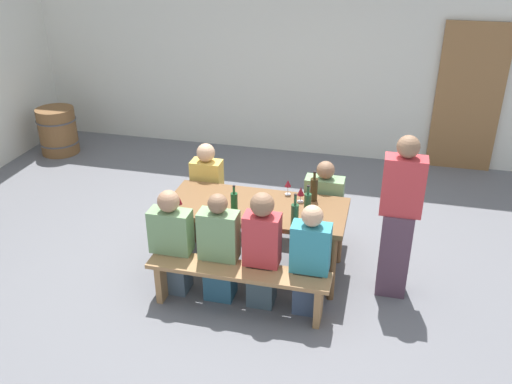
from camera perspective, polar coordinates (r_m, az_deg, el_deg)
ground_plane at (r=5.90m, az=0.00°, el=-7.84°), size 24.00×24.00×0.00m
back_wall at (r=8.37m, az=5.76°, el=14.55°), size 14.00×0.20×3.20m
wooden_door at (r=8.36m, az=21.10°, el=9.00°), size 0.90×0.06×2.10m
tasting_table at (r=5.55m, az=0.00°, el=-2.18°), size 1.81×0.78×0.75m
bench_near at (r=5.15m, az=-1.87°, el=-8.88°), size 1.71×0.30×0.45m
bench_far at (r=6.29m, az=1.51°, el=-1.75°), size 1.71×0.30×0.45m
wine_bottle_0 at (r=5.34m, az=5.35°, el=-1.13°), size 0.07×0.07×0.30m
wine_bottle_1 at (r=5.58m, az=6.00°, el=0.31°), size 0.08×0.08×0.32m
wine_bottle_2 at (r=5.27m, az=-2.27°, el=-1.24°), size 0.07×0.07×0.32m
wine_bottle_3 at (r=5.12m, az=4.03°, el=-2.28°), size 0.07×0.07×0.32m
wine_glass_0 at (r=5.23m, az=5.47°, el=-1.82°), size 0.07×0.07×0.15m
wine_glass_1 at (r=5.68m, az=3.32°, el=0.84°), size 0.07×0.07×0.16m
wine_glass_2 at (r=5.55m, az=4.65°, el=0.02°), size 0.07×0.07×0.16m
wine_glass_3 at (r=5.40m, az=-8.00°, el=-0.86°), size 0.07×0.07×0.17m
seated_guest_near_0 at (r=5.37m, az=-8.70°, el=-5.37°), size 0.40×0.24×1.09m
seated_guest_near_1 at (r=5.22m, az=-3.82°, el=-6.02°), size 0.37×0.24×1.11m
seated_guest_near_2 at (r=5.10m, az=0.61°, el=-6.16°), size 0.33×0.24×1.17m
seated_guest_near_3 at (r=5.06m, az=5.59°, el=-7.26°), size 0.35×0.24×1.11m
seated_guest_far_0 at (r=6.24m, az=-5.04°, el=-0.05°), size 0.34×0.24×1.13m
seated_guest_far_1 at (r=6.00m, az=6.96°, el=-1.83°), size 0.41×0.24×1.06m
standing_host at (r=5.31m, az=14.53°, el=-2.86°), size 0.38×0.24×1.64m
wine_barrel at (r=9.12m, az=-19.81°, el=5.98°), size 0.61×0.61×0.72m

